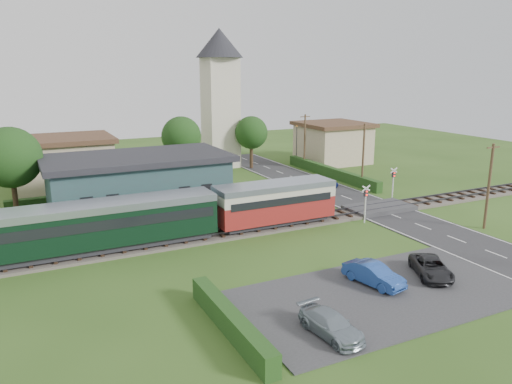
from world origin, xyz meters
name	(u,v)px	position (x,y,z in m)	size (l,w,h in m)	color
ground	(297,232)	(0.00, 0.00, 0.00)	(120.00, 120.00, 0.00)	#2D4C19
railway_track	(285,224)	(0.00, 2.00, 0.11)	(76.00, 3.20, 0.49)	#4C443D
road	(394,216)	(10.00, 0.00, 0.03)	(6.00, 70.00, 0.05)	#28282B
car_park	(381,295)	(-1.50, -12.00, 0.04)	(17.00, 9.00, 0.08)	#333335
crossing_deck	(379,208)	(10.00, 2.00, 0.23)	(6.20, 3.40, 0.45)	#333335
platform	(157,228)	(-10.00, 5.20, 0.23)	(30.00, 3.00, 0.45)	gray
equipment_hut	(48,224)	(-18.00, 5.20, 1.75)	(2.30, 2.30, 2.55)	beige
station_building	(138,184)	(-10.00, 10.99, 2.69)	(16.00, 9.00, 5.30)	#2E4347
train	(55,230)	(-17.77, 2.00, 2.18)	(43.20, 2.90, 3.40)	#232328
church_tower	(220,88)	(5.00, 28.00, 10.23)	(6.00, 6.00, 17.60)	beige
house_west	(62,162)	(-15.00, 25.00, 2.79)	(10.80, 8.80, 5.50)	tan
house_east	(333,142)	(20.00, 24.00, 2.80)	(8.80, 8.80, 5.50)	tan
hedge_carpark	(231,322)	(-11.00, -12.00, 0.60)	(0.80, 9.00, 1.20)	#193814
hedge_roadside	(330,172)	(14.20, 16.00, 0.60)	(0.80, 18.00, 1.20)	#193814
hedge_station	(129,195)	(-10.00, 15.50, 0.65)	(22.00, 0.80, 1.30)	#193814
tree_a	(10,158)	(-20.00, 14.00, 5.38)	(5.20, 5.20, 8.00)	#332316
tree_b	(181,136)	(-2.00, 23.00, 5.02)	(4.60, 4.60, 7.34)	#332316
tree_c	(251,133)	(8.00, 25.00, 4.65)	(4.20, 4.20, 6.78)	#332316
utility_pole_b	(489,185)	(14.20, -6.00, 3.63)	(1.40, 0.22, 7.00)	#473321
utility_pole_c	(363,155)	(14.20, 10.00, 3.63)	(1.40, 0.22, 7.00)	#473321
utility_pole_d	(305,141)	(14.20, 22.00, 3.63)	(1.40, 0.22, 7.00)	#473321
crossing_signal_near	(366,198)	(6.40, -0.41, 2.14)	(0.84, 0.28, 3.28)	silver
crossing_signal_far	(393,179)	(13.60, 4.39, 2.14)	(0.84, 0.28, 3.28)	silver
streetlamp_east	(297,139)	(16.00, 27.00, 3.04)	(0.30, 0.30, 5.15)	#3F3F47
car_on_road	(326,184)	(10.32, 11.22, 0.56)	(1.21, 3.02, 1.03)	navy
car_park_blue	(374,274)	(-1.07, -10.73, 0.73)	(1.38, 3.97, 1.31)	#224593
car_park_silver	(331,325)	(-6.76, -14.50, 0.65)	(1.59, 3.91, 1.14)	#87959F
car_park_dark	(431,267)	(2.98, -11.34, 0.65)	(1.89, 4.09, 1.14)	#242427
pedestrian_near	(223,206)	(-4.15, 5.42, 1.29)	(0.61, 0.40, 1.69)	gray
pedestrian_far	(48,231)	(-18.09, 4.53, 1.40)	(0.93, 0.72, 1.90)	gray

